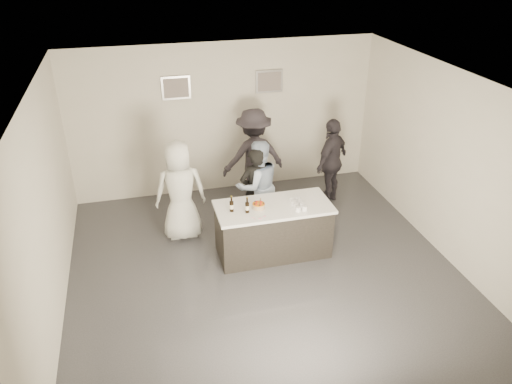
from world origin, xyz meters
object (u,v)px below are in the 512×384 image
person_guest_right (332,161)px  cake (259,206)px  person_guest_back (254,156)px  person_main_blue (258,186)px  person_guest_left (180,191)px  beer_bottle_a (232,204)px  bar_counter (273,230)px  person_main_black (255,190)px  beer_bottle_b (247,205)px

person_guest_right → cake: bearing=0.1°
person_guest_back → person_main_blue: bearing=74.1°
person_guest_left → beer_bottle_a: bearing=127.8°
person_main_blue → person_guest_left: (-1.34, 0.05, 0.05)m
bar_counter → cake: (-0.25, -0.02, 0.49)m
beer_bottle_a → person_main_blue: bearing=53.1°
person_main_blue → person_guest_back: bearing=-111.1°
cake → person_main_black: size_ratio=0.13×
bar_counter → person_guest_right: (1.59, 1.47, 0.41)m
person_guest_back → bar_counter: bearing=79.8°
person_main_blue → person_guest_left: person_guest_left is taller
person_main_black → person_main_blue: 0.11m
beer_bottle_a → bar_counter: bearing=0.7°
bar_counter → cake: 0.55m
cake → beer_bottle_a: bearing=178.9°
person_guest_right → person_main_black: bearing=-16.7°
person_guest_back → person_main_black: bearing=71.4°
bar_counter → person_guest_back: (0.15, 1.89, 0.49)m
beer_bottle_b → person_main_blue: (0.42, 0.95, -0.19)m
beer_bottle_a → person_main_black: size_ratio=0.16×
person_guest_back → beer_bottle_b: bearing=67.4°
person_main_black → person_guest_right: person_guest_right is taller
person_main_blue → bar_counter: bearing=81.7°
bar_counter → beer_bottle_b: 0.75m
person_guest_left → beer_bottle_b: bearing=133.0°
bar_counter → person_guest_back: size_ratio=0.99×
cake → person_main_black: (0.15, 0.80, -0.15)m
beer_bottle_a → beer_bottle_b: bearing=-22.2°
person_main_blue → person_guest_back: 1.06m
person_main_blue → person_guest_right: bearing=-170.1°
beer_bottle_a → beer_bottle_b: 0.25m
beer_bottle_b → person_guest_right: bearing=37.5°
beer_bottle_b → person_guest_back: size_ratio=0.14×
cake → person_guest_back: size_ratio=0.11×
person_main_black → person_guest_left: (-1.28, 0.12, 0.10)m
beer_bottle_b → person_main_black: bearing=68.2°
beer_bottle_b → person_guest_left: person_guest_left is taller
cake → person_main_blue: person_main_blue is taller
cake → person_main_black: bearing=79.5°
beer_bottle_b → person_guest_right: (2.05, 1.57, -0.17)m
cake → person_guest_left: size_ratio=0.11×
beer_bottle_b → person_guest_right: 2.59m
cake → person_guest_back: bearing=78.1°
cake → beer_bottle_b: size_ratio=0.76×
person_guest_left → bar_counter: bearing=147.2°
person_main_black → person_guest_right: bearing=-169.1°
bar_counter → person_guest_back: person_guest_back is taller
beer_bottle_a → beer_bottle_b: (0.23, -0.09, 0.00)m
beer_bottle_b → person_guest_back: 2.08m
bar_counter → person_main_blue: (-0.04, 0.85, 0.39)m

